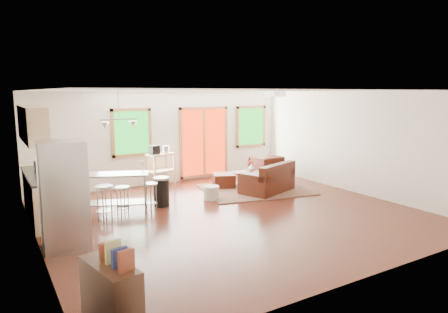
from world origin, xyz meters
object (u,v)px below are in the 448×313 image
loveseat (269,181)px  island (116,186)px  coffee_table (250,173)px  refrigerator (64,195)px  kitchen_cart (160,158)px  ottoman (224,181)px  armchair (266,166)px  rug (255,190)px

loveseat → island: size_ratio=1.12×
coffee_table → refrigerator: bearing=-157.4°
loveseat → kitchen_cart: kitchen_cart is taller
coffee_table → refrigerator: refrigerator is taller
ottoman → coffee_table: bearing=-8.9°
island → kitchen_cart: bearing=47.1°
refrigerator → kitchen_cart: 4.53m
armchair → kitchen_cart: bearing=-18.4°
kitchen_cart → ottoman: bearing=-37.0°
rug → coffee_table: bearing=68.9°
rug → island: bearing=-178.1°
rug → refrigerator: bearing=-162.3°
armchair → refrigerator: 6.53m
ottoman → kitchen_cart: kitchen_cart is taller
coffee_table → armchair: bearing=22.3°
kitchen_cart → coffee_table: bearing=-28.5°
rug → armchair: 1.41m
ottoman → island: size_ratio=0.38×
coffee_table → kitchen_cart: kitchen_cart is taller
armchair → island: 4.86m
armchair → ottoman: 1.59m
armchair → refrigerator: size_ratio=0.45×
rug → kitchen_cart: bearing=138.0°
coffee_table → ottoman: bearing=171.1°
coffee_table → refrigerator: size_ratio=0.55×
rug → loveseat: 0.49m
rug → ottoman: size_ratio=4.75×
armchair → ottoman: size_ratio=1.43×
kitchen_cart → refrigerator: bearing=-131.9°
ottoman → refrigerator: size_ratio=0.32×
ottoman → island: island is taller
loveseat → island: (-3.90, 0.23, 0.29)m
rug → armchair: (1.01, 0.90, 0.39)m
refrigerator → kitchen_cart: bearing=50.4°
loveseat → ottoman: (-0.71, 1.06, -0.12)m
kitchen_cart → loveseat: bearing=-45.0°
coffee_table → armchair: armchair is taller
loveseat → refrigerator: bearing=173.3°
rug → coffee_table: (0.22, 0.58, 0.32)m
island → refrigerator: bearing=-130.6°
coffee_table → refrigerator: (-5.22, -2.18, 0.57)m
rug → coffee_table: size_ratio=2.75×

